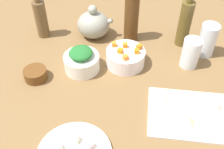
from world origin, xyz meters
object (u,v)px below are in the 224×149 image
object	(u,v)px
bottle_1	(41,18)
drinking_glass_0	(207,40)
cutting_board	(197,115)
drinking_glass_1	(191,53)
bowl_greens	(82,63)
bottle_2	(132,17)
bowl_carrots	(125,57)
teapot	(93,24)
bowl_small_side	(36,74)
bottle_0	(185,23)

from	to	relation	value
bottle_1	drinking_glass_0	xyz separation A→B (cm)	(69.88, -9.27, -1.89)
cutting_board	drinking_glass_1	distance (cm)	26.57
bowl_greens	drinking_glass_0	distance (cm)	51.19
bottle_2	bowl_carrots	bearing A→B (deg)	-96.22
cutting_board	bottle_1	world-z (taller)	bottle_1
teapot	cutting_board	bearing A→B (deg)	-48.25
cutting_board	bowl_greens	size ratio (longest dim) A/B	2.35
bowl_small_side	drinking_glass_1	world-z (taller)	drinking_glass_1
teapot	bowl_small_side	bearing A→B (deg)	-123.58
bottle_0	bottle_1	world-z (taller)	bottle_0
bottle_1	drinking_glass_1	bearing A→B (deg)	-15.10
bowl_carrots	bottle_0	world-z (taller)	bottle_0
bottle_1	teapot	bearing A→B (deg)	1.76
cutting_board	bottle_0	xyz separation A→B (cm)	(-0.38, 40.07, 9.99)
bowl_carrots	bottle_0	xyz separation A→B (cm)	(23.90, 14.92, 7.27)
bowl_small_side	bottle_0	size ratio (longest dim) A/B	0.35
teapot	bottle_2	distance (cm)	17.20
teapot	bottle_1	size ratio (longest dim) A/B	0.76
bowl_greens	drinking_glass_0	world-z (taller)	drinking_glass_0
bowl_greens	teapot	world-z (taller)	teapot
bowl_carrots	bottle_0	distance (cm)	29.10
teapot	bottle_0	distance (cm)	38.83
bowl_small_side	drinking_glass_1	bearing A→B (deg)	10.77
bowl_greens	bottle_2	xyz separation A→B (cm)	(18.72, 21.36, 7.89)
drinking_glass_1	bowl_carrots	bearing A→B (deg)	-178.10
bowl_small_side	bottle_2	xyz separation A→B (cm)	(35.44, 27.68, 9.04)
teapot	bowl_carrots	bearing A→B (deg)	-51.60
bowl_greens	bottle_2	world-z (taller)	bottle_2
teapot	bottle_1	xyz separation A→B (cm)	(-22.65, -0.70, 2.75)
bowl_carrots	bottle_2	size ratio (longest dim) A/B	0.59
bowl_greens	bowl_small_side	world-z (taller)	bowl_greens
bowl_small_side	drinking_glass_1	size ratio (longest dim) A/B	0.72
bottle_0	bottle_1	xyz separation A→B (cm)	(-61.08, 2.71, -1.66)
bowl_carrots	bowl_small_side	distance (cm)	35.12
drinking_glass_0	drinking_glass_1	size ratio (longest dim) A/B	1.15
bowl_greens	bowl_carrots	bearing A→B (deg)	13.38
bottle_2	drinking_glass_1	bearing A→B (deg)	-35.45
drinking_glass_0	cutting_board	bearing A→B (deg)	-104.12
drinking_glass_1	cutting_board	bearing A→B (deg)	-91.82
bowl_carrots	drinking_glass_1	bearing A→B (deg)	1.90
bowl_carrots	teapot	size ratio (longest dim) A/B	0.97
cutting_board	bottle_0	distance (cm)	41.29
teapot	bowl_greens	bearing A→B (deg)	-95.89
bowl_carrots	bottle_1	size ratio (longest dim) A/B	0.73
bowl_carrots	drinking_glass_0	xyz separation A→B (cm)	(32.70, 8.36, 3.72)
bottle_1	drinking_glass_0	distance (cm)	70.52
drinking_glass_0	drinking_glass_1	bearing A→B (deg)	-135.28
bowl_small_side	drinking_glass_0	bearing A→B (deg)	15.74
cutting_board	drinking_glass_0	xyz separation A→B (cm)	(8.42, 33.50, 6.44)
teapot	bottle_1	bearing A→B (deg)	-178.24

